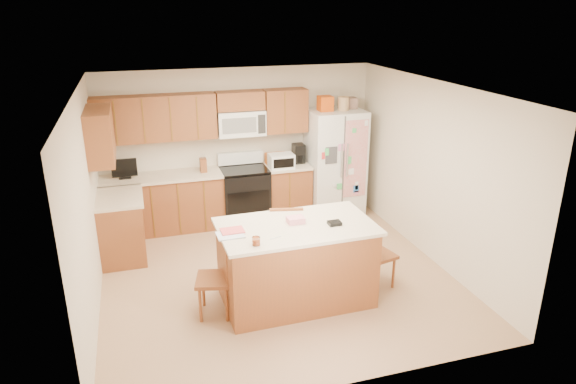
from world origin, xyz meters
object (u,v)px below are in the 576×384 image
object	(u,v)px
stove	(244,194)
windsor_chair_back	(286,242)
island	(296,263)
windsor_chair_right	(376,254)
refrigerator	(335,161)
windsor_chair_left	(216,279)

from	to	relation	value
stove	windsor_chair_back	world-z (taller)	stove
island	windsor_chair_back	distance (m)	0.62
stove	windsor_chair_right	size ratio (longest dim) A/B	1.20
island	stove	bearing A→B (deg)	91.51
refrigerator	island	bearing A→B (deg)	-120.63
island	windsor_chair_back	bearing A→B (deg)	85.18
windsor_chair_left	windsor_chair_back	size ratio (longest dim) A/B	0.95
refrigerator	island	size ratio (longest dim) A/B	1.09
windsor_chair_left	windsor_chair_right	bearing A→B (deg)	1.26
stove	windsor_chair_left	xyz separation A→B (m)	(-0.91, -2.62, -0.01)
island	refrigerator	bearing A→B (deg)	59.37
island	windsor_chair_right	xyz separation A→B (m)	(1.08, 0.03, -0.06)
windsor_chair_left	windsor_chair_right	distance (m)	2.05
refrigerator	island	world-z (taller)	refrigerator
island	windsor_chair_back	size ratio (longest dim) A/B	1.82
stove	island	xyz separation A→B (m)	(0.07, -2.60, 0.03)
refrigerator	windsor_chair_left	size ratio (longest dim) A/B	2.09
refrigerator	windsor_chair_right	xyz separation A→B (m)	(-0.43, -2.51, -0.48)
island	windsor_chair_left	world-z (taller)	island
stove	windsor_chair_right	world-z (taller)	stove
stove	island	distance (m)	2.60
windsor_chair_left	stove	bearing A→B (deg)	70.88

